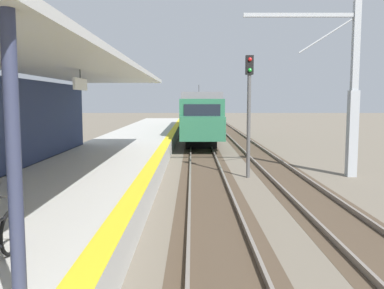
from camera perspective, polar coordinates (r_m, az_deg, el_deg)
station_platform at (r=17.62m, az=-12.47°, el=-3.47°), size 5.00×80.00×0.91m
track_pair_nearest_platform at (r=21.24m, az=1.60°, el=-2.81°), size 2.34×120.00×0.16m
track_pair_middle at (r=21.61m, az=10.66°, el=-2.76°), size 2.34×120.00×0.16m
approaching_train at (r=35.08m, az=0.92°, el=4.18°), size 2.93×19.60×4.76m
rail_signal_post at (r=17.92m, az=7.66°, el=5.59°), size 0.32×0.34×5.20m
catenary_pylon_far_side at (r=19.23m, az=20.28°, el=6.52°), size 5.00×0.40×7.50m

